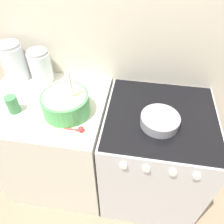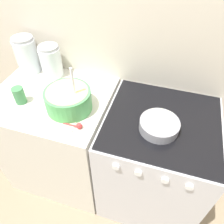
{
  "view_description": "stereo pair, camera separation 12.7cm",
  "coord_description": "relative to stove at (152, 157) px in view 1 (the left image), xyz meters",
  "views": [
    {
      "loc": [
        0.21,
        -0.63,
        1.86
      ],
      "look_at": [
        0.07,
        0.26,
        0.96
      ],
      "focal_mm": 35.0,
      "sensor_mm": 36.0,
      "label": 1
    },
    {
      "loc": [
        0.33,
        -0.61,
        1.86
      ],
      "look_at": [
        0.07,
        0.26,
        0.96
      ],
      "focal_mm": 35.0,
      "sensor_mm": 36.0,
      "label": 2
    }
  ],
  "objects": [
    {
      "name": "countertop_cabinet",
      "position": [
        -0.75,
        0.0,
        0.0
      ],
      "size": [
        0.78,
        0.66,
        0.91
      ],
      "color": "silver",
      "rests_on": "ground_plane"
    },
    {
      "name": "stove",
      "position": [
        0.0,
        0.0,
        0.0
      ],
      "size": [
        0.69,
        0.68,
        0.91
      ],
      "color": "silver",
      "rests_on": "ground_plane"
    },
    {
      "name": "storage_jar_left",
      "position": [
        -1.03,
        0.23,
        0.57
      ],
      "size": [
        0.16,
        0.16,
        0.26
      ],
      "color": "silver",
      "rests_on": "countertop_cabinet"
    },
    {
      "name": "recipe_page",
      "position": [
        -0.57,
        -0.2,
        0.46
      ],
      "size": [
        0.2,
        0.22,
        0.01
      ],
      "color": "beige",
      "rests_on": "countertop_cabinet"
    },
    {
      "name": "ground_plane",
      "position": [
        -0.36,
        -0.33,
        -0.46
      ],
      "size": [
        12.0,
        12.0,
        0.0
      ],
      "primitive_type": "plane",
      "color": "gray"
    },
    {
      "name": "mixing_bowl",
      "position": [
        -0.57,
        -0.07,
        0.53
      ],
      "size": [
        0.28,
        0.28,
        0.3
      ],
      "color": "#4CA559",
      "rests_on": "countertop_cabinet"
    },
    {
      "name": "wall_back",
      "position": [
        -0.36,
        0.35,
        0.74
      ],
      "size": [
        4.57,
        0.05,
        2.4
      ],
      "color": "beige",
      "rests_on": "ground_plane"
    },
    {
      "name": "measuring_spoon",
      "position": [
        -0.46,
        -0.2,
        0.47
      ],
      "size": [
        0.12,
        0.04,
        0.04
      ],
      "color": "red",
      "rests_on": "countertop_cabinet"
    },
    {
      "name": "tin_can",
      "position": [
        -0.89,
        -0.11,
        0.51
      ],
      "size": [
        0.07,
        0.07,
        0.11
      ],
      "color": "#3F7F4C",
      "rests_on": "countertop_cabinet"
    },
    {
      "name": "storage_jar_middle",
      "position": [
        -0.84,
        0.23,
        0.55
      ],
      "size": [
        0.15,
        0.15,
        0.23
      ],
      "color": "silver",
      "rests_on": "countertop_cabinet"
    },
    {
      "name": "baking_pan",
      "position": [
        -0.02,
        -0.08,
        0.49
      ],
      "size": [
        0.22,
        0.22,
        0.06
      ],
      "color": "gray",
      "rests_on": "stove"
    }
  ]
}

